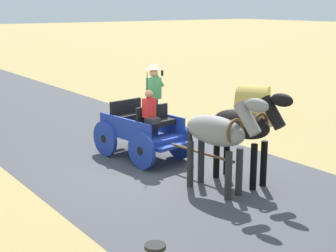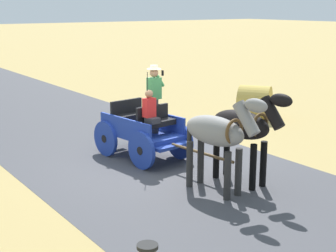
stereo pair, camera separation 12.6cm
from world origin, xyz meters
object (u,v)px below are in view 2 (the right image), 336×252
horse_drawn_carriage (144,128)px  horse_near_side (244,127)px  hay_bale (255,102)px  horse_off_side (218,134)px

horse_drawn_carriage → horse_near_side: (-0.79, 2.96, 0.51)m
horse_near_side → hay_bale: (-5.03, -4.71, -0.72)m
horse_drawn_carriage → horse_off_side: bearing=88.7°
horse_near_side → horse_off_side: size_ratio=1.00×
horse_near_side → hay_bale: bearing=-136.9°
hay_bale → horse_drawn_carriage: bearing=16.8°
horse_off_side → hay_bale: 7.64m
horse_drawn_carriage → horse_off_side: horse_drawn_carriage is taller
horse_drawn_carriage → hay_bale: 6.08m
horse_near_side → horse_off_side: 0.86m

